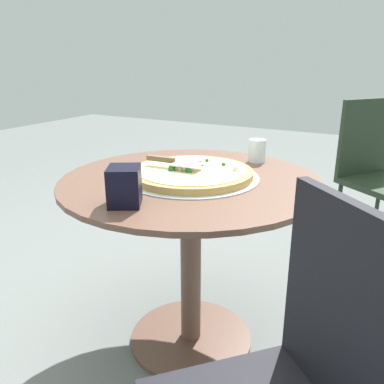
# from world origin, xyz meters

# --- Properties ---
(ground_plane) EXTENTS (10.00, 10.00, 0.00)m
(ground_plane) POSITION_xyz_m (0.00, 0.00, 0.00)
(ground_plane) COLOR slate
(patio_table) EXTENTS (0.92, 0.92, 0.68)m
(patio_table) POSITION_xyz_m (0.00, 0.00, 0.50)
(patio_table) COLOR brown
(patio_table) RESTS_ON ground
(pizza_on_tray) EXTENTS (0.48, 0.48, 0.05)m
(pizza_on_tray) POSITION_xyz_m (-0.01, 0.00, 0.70)
(pizza_on_tray) COLOR silver
(pizza_on_tray) RESTS_ON patio_table
(pizza_server) EXTENTS (0.08, 0.21, 0.02)m
(pizza_server) POSITION_xyz_m (0.01, -0.06, 0.74)
(pizza_server) COLOR silver
(pizza_server) RESTS_ON pizza_on_tray
(drinking_cup) EXTENTS (0.07, 0.07, 0.09)m
(drinking_cup) POSITION_xyz_m (-0.33, 0.13, 0.73)
(drinking_cup) COLOR white
(drinking_cup) RESTS_ON patio_table
(napkin_dispenser) EXTENTS (0.13, 0.13, 0.11)m
(napkin_dispenser) POSITION_xyz_m (0.32, -0.04, 0.74)
(napkin_dispenser) COLOR black
(napkin_dispenser) RESTS_ON patio_table
(patio_chair_near) EXTENTS (0.52, 0.52, 0.88)m
(patio_chair_near) POSITION_xyz_m (-1.16, 0.53, 0.51)
(patio_chair_near) COLOR #212F1F
(patio_chair_near) RESTS_ON ground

